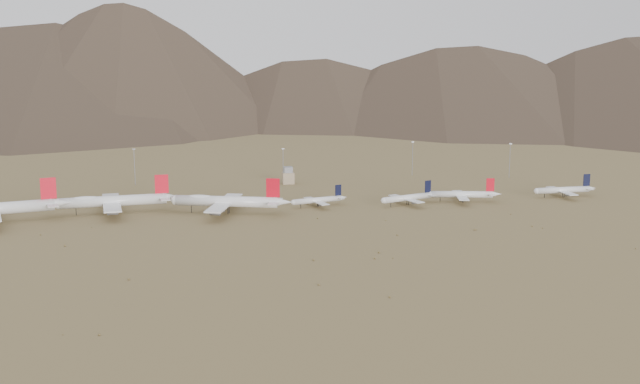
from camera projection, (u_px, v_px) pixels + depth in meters
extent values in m
plane|color=#937C4C|center=(264.00, 222.00, 445.80)|extent=(3000.00, 3000.00, 0.00)
cone|color=white|center=(61.00, 203.00, 455.44)|extent=(12.95, 8.73, 6.12)
cube|color=white|center=(52.00, 203.00, 453.34)|extent=(11.13, 23.67, 0.41)
cube|color=red|center=(48.00, 188.00, 451.21)|extent=(8.46, 2.60, 12.06)
cylinder|color=white|center=(114.00, 201.00, 466.84)|extent=(61.04, 12.42, 6.27)
sphere|color=white|center=(59.00, 204.00, 458.69)|extent=(6.15, 6.15, 6.15)
cone|color=white|center=(173.00, 197.00, 475.88)|extent=(11.45, 6.73, 5.65)
cube|color=white|center=(112.00, 203.00, 466.69)|extent=(15.32, 56.36, 0.78)
cube|color=white|center=(164.00, 197.00, 474.55)|extent=(7.59, 21.60, 0.38)
cube|color=red|center=(162.00, 184.00, 472.74)|extent=(7.91, 1.36, 11.13)
cylinder|color=black|center=(76.00, 212.00, 462.10)|extent=(0.40, 0.40, 4.25)
cylinder|color=black|center=(116.00, 209.00, 469.62)|extent=(0.51, 0.51, 4.25)
cylinder|color=black|center=(116.00, 210.00, 466.65)|extent=(0.51, 0.51, 4.25)
ellipsoid|color=white|center=(85.00, 199.00, 462.29)|extent=(19.81, 6.66, 3.76)
cylinder|color=slate|center=(111.00, 202.00, 477.50)|extent=(6.33, 3.43, 2.82)
cylinder|color=slate|center=(112.00, 209.00, 456.45)|extent=(6.33, 3.43, 2.82)
cylinder|color=slate|center=(111.00, 199.00, 486.97)|extent=(6.33, 3.43, 2.82)
cylinder|color=slate|center=(113.00, 213.00, 446.97)|extent=(6.33, 3.43, 2.82)
cylinder|color=white|center=(226.00, 201.00, 465.95)|extent=(59.31, 23.77, 6.22)
sphere|color=white|center=(176.00, 200.00, 469.67)|extent=(6.09, 6.09, 6.09)
cone|color=white|center=(283.00, 202.00, 461.69)|extent=(12.00, 8.55, 5.60)
cube|color=white|center=(224.00, 203.00, 466.27)|extent=(25.54, 55.53, 0.78)
cube|color=white|center=(275.00, 202.00, 462.26)|extent=(11.38, 21.62, 0.37)
cube|color=red|center=(273.00, 188.00, 460.94)|extent=(7.64, 2.85, 11.03)
cylinder|color=black|center=(191.00, 209.00, 469.51)|extent=(0.40, 0.40, 4.21)
cylinder|color=black|center=(229.00, 210.00, 468.27)|extent=(0.50, 0.50, 4.21)
cylinder|color=black|center=(228.00, 211.00, 465.24)|extent=(0.50, 0.50, 4.21)
ellipsoid|color=white|center=(200.00, 198.00, 467.57)|extent=(19.77, 10.16, 3.73)
cylinder|color=slate|center=(229.00, 202.00, 477.31)|extent=(6.58, 4.46, 2.80)
cylinder|color=slate|center=(220.00, 209.00, 455.79)|extent=(6.58, 4.46, 2.80)
cylinder|color=slate|center=(233.00, 199.00, 486.99)|extent=(6.58, 4.46, 2.80)
cylinder|color=slate|center=(215.00, 213.00, 446.11)|extent=(6.58, 4.46, 2.80)
cylinder|color=white|center=(317.00, 200.00, 486.72)|extent=(30.98, 11.57, 3.39)
sphere|color=white|center=(294.00, 202.00, 480.13)|extent=(3.32, 3.32, 3.32)
cone|color=white|center=(343.00, 197.00, 494.06)|extent=(6.23, 4.43, 3.05)
cube|color=white|center=(316.00, 201.00, 486.55)|extent=(11.93, 27.11, 0.42)
cube|color=white|center=(339.00, 198.00, 492.99)|extent=(5.41, 10.54, 0.20)
cube|color=black|center=(338.00, 190.00, 491.86)|extent=(3.99, 1.37, 6.69)
cylinder|color=black|center=(301.00, 206.00, 482.64)|extent=(0.36, 0.36, 2.32)
cylinder|color=black|center=(317.00, 204.00, 488.26)|extent=(0.45, 0.45, 2.32)
cylinder|color=black|center=(319.00, 205.00, 486.76)|extent=(0.45, 0.45, 2.32)
cylinder|color=slate|center=(311.00, 200.00, 493.35)|extent=(3.41, 2.30, 1.52)
cylinder|color=slate|center=(321.00, 205.00, 480.06)|extent=(3.41, 2.30, 1.52)
cylinder|color=white|center=(407.00, 198.00, 491.80)|extent=(33.88, 15.84, 3.78)
sphere|color=white|center=(384.00, 201.00, 483.06)|extent=(3.70, 3.70, 3.70)
cone|color=white|center=(432.00, 194.00, 501.54)|extent=(7.06, 5.40, 3.40)
cube|color=white|center=(406.00, 199.00, 491.56)|extent=(15.76, 29.86, 0.47)
cube|color=white|center=(429.00, 195.00, 500.12)|extent=(6.94, 11.71, 0.23)
cube|color=black|center=(428.00, 186.00, 498.81)|extent=(4.35, 1.92, 7.46)
cylinder|color=black|center=(391.00, 205.00, 486.27)|extent=(0.40, 0.40, 2.58)
cylinder|color=black|center=(407.00, 202.00, 493.53)|extent=(0.50, 0.50, 2.58)
cylinder|color=black|center=(409.00, 203.00, 491.94)|extent=(0.50, 0.50, 2.58)
cylinder|color=slate|center=(398.00, 198.00, 498.78)|extent=(3.86, 2.82, 1.70)
cylinder|color=slate|center=(414.00, 203.00, 484.67)|extent=(3.86, 2.82, 1.70)
cylinder|color=white|center=(462.00, 194.00, 500.40)|extent=(38.23, 11.63, 4.14)
sphere|color=white|center=(431.00, 194.00, 500.87)|extent=(4.06, 4.06, 4.06)
cone|color=white|center=(496.00, 194.00, 499.82)|extent=(7.47, 5.02, 3.73)
cube|color=white|center=(460.00, 195.00, 500.53)|extent=(12.47, 33.27, 0.52)
cube|color=white|center=(491.00, 194.00, 499.87)|extent=(5.83, 12.87, 0.25)
cube|color=red|center=(490.00, 185.00, 498.84)|extent=(4.94, 1.35, 8.18)
cylinder|color=black|center=(440.00, 200.00, 501.37)|extent=(0.44, 0.44, 2.84)
cylinder|color=black|center=(462.00, 200.00, 502.04)|extent=(0.55, 0.55, 2.84)
cylinder|color=black|center=(463.00, 200.00, 500.00)|extent=(0.55, 0.55, 2.84)
cylinder|color=slate|center=(458.00, 194.00, 509.72)|extent=(4.11, 2.58, 1.86)
cylinder|color=slate|center=(463.00, 200.00, 491.72)|extent=(4.11, 2.58, 1.86)
cylinder|color=white|center=(563.00, 190.00, 516.68)|extent=(36.56, 5.74, 3.95)
sphere|color=white|center=(537.00, 191.00, 512.70)|extent=(3.87, 3.87, 3.87)
cone|color=white|center=(591.00, 188.00, 521.07)|extent=(6.72, 3.88, 3.56)
cube|color=white|center=(562.00, 191.00, 516.63)|extent=(7.35, 31.45, 0.49)
cube|color=white|center=(587.00, 188.00, 520.42)|extent=(3.86, 12.01, 0.24)
cube|color=black|center=(587.00, 180.00, 519.25)|extent=(4.74, 0.59, 7.80)
cylinder|color=black|center=(544.00, 196.00, 514.51)|extent=(0.42, 0.42, 2.70)
cylinder|color=black|center=(563.00, 195.00, 518.39)|extent=(0.52, 0.52, 2.70)
cylinder|color=black|center=(564.00, 195.00, 516.50)|extent=(0.52, 0.52, 2.70)
cylinder|color=slate|center=(555.00, 190.00, 525.18)|extent=(3.72, 1.96, 1.78)
cylinder|color=slate|center=(569.00, 195.00, 508.43)|extent=(3.72, 1.96, 1.78)
cube|color=tan|center=(288.00, 178.00, 566.36)|extent=(8.00, 8.00, 8.00)
cube|color=slate|center=(288.00, 170.00, 565.26)|extent=(6.00, 6.00, 4.00)
cylinder|color=gray|center=(135.00, 167.00, 559.23)|extent=(0.50, 0.50, 25.00)
cube|color=gray|center=(134.00, 149.00, 556.88)|extent=(2.00, 0.60, 0.80)
cylinder|color=gray|center=(283.00, 167.00, 561.53)|extent=(0.50, 0.50, 25.00)
cube|color=gray|center=(283.00, 149.00, 559.18)|extent=(2.00, 0.60, 0.80)
cylinder|color=gray|center=(412.00, 159.00, 599.61)|extent=(0.50, 0.50, 25.00)
cube|color=gray|center=(413.00, 142.00, 597.26)|extent=(2.00, 0.60, 0.80)
cylinder|color=gray|center=(510.00, 161.00, 589.46)|extent=(0.50, 0.50, 25.00)
cube|color=gray|center=(510.00, 144.00, 587.11)|extent=(2.00, 0.60, 0.80)
ellipsoid|color=brown|center=(636.00, 248.00, 387.20)|extent=(0.70, 0.70, 0.58)
ellipsoid|color=brown|center=(318.00, 218.00, 453.79)|extent=(0.92, 0.92, 0.71)
ellipsoid|color=brown|center=(542.00, 228.00, 430.05)|extent=(0.77, 0.77, 0.50)
ellipsoid|color=brown|center=(393.00, 258.00, 370.34)|extent=(0.75, 0.75, 0.44)
ellipsoid|color=brown|center=(375.00, 258.00, 369.23)|extent=(1.09, 1.09, 0.84)
ellipsoid|color=brown|center=(129.00, 279.00, 336.52)|extent=(1.07, 1.07, 0.83)
ellipsoid|color=brown|center=(476.00, 230.00, 426.27)|extent=(1.02, 1.02, 0.62)
ellipsoid|color=brown|center=(99.00, 335.00, 272.89)|extent=(1.01, 1.01, 0.64)
ellipsoid|color=brown|center=(65.00, 245.00, 392.20)|extent=(1.02, 1.02, 0.89)
ellipsoid|color=brown|center=(397.00, 235.00, 414.37)|extent=(0.99, 0.99, 0.64)
ellipsoid|color=brown|center=(475.00, 230.00, 425.31)|extent=(1.07, 1.07, 0.87)
ellipsoid|color=brown|center=(313.00, 260.00, 366.29)|extent=(0.95, 0.95, 0.85)
ellipsoid|color=brown|center=(92.00, 227.00, 431.51)|extent=(0.56, 0.56, 0.39)
ellipsoid|color=brown|center=(532.00, 226.00, 433.86)|extent=(0.87, 0.87, 0.78)
ellipsoid|color=brown|center=(319.00, 285.00, 329.31)|extent=(1.05, 1.05, 0.65)
ellipsoid|color=brown|center=(63.00, 335.00, 273.29)|extent=(0.56, 0.56, 0.34)
ellipsoid|color=brown|center=(390.00, 297.00, 313.05)|extent=(0.95, 0.95, 0.80)
ellipsoid|color=brown|center=(386.00, 220.00, 448.44)|extent=(0.71, 0.71, 0.60)
ellipsoid|color=brown|center=(511.00, 214.00, 464.76)|extent=(0.81, 0.81, 0.52)
ellipsoid|color=brown|center=(379.00, 252.00, 379.64)|extent=(1.09, 1.09, 0.83)
ellipsoid|color=brown|center=(40.00, 235.00, 414.39)|extent=(0.86, 0.86, 0.74)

